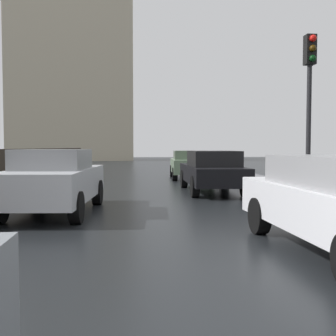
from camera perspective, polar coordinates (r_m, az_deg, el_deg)
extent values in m
cube|color=slate|center=(19.66, 3.15, 0.31)|extent=(1.97, 3.91, 0.64)
cube|color=#4D5C49|center=(19.62, 3.16, 1.83)|extent=(1.65, 1.74, 0.41)
cylinder|color=black|center=(20.87, 0.60, -0.42)|extent=(0.25, 0.61, 0.60)
cylinder|color=black|center=(21.01, 5.07, -0.41)|extent=(0.25, 0.61, 0.60)
cylinder|color=black|center=(18.36, 0.96, -0.88)|extent=(0.25, 0.61, 0.60)
cylinder|color=black|center=(18.52, 6.03, -0.86)|extent=(0.25, 0.61, 0.60)
cylinder|color=black|center=(7.38, 12.61, -6.51)|extent=(0.24, 0.64, 0.63)
cube|color=black|center=(13.91, 6.09, -0.83)|extent=(1.75, 4.60, 0.56)
cube|color=black|center=(13.59, 6.33, 1.33)|extent=(1.51, 2.26, 0.50)
cylinder|color=black|center=(15.31, 2.24, -1.53)|extent=(0.23, 0.66, 0.66)
cylinder|color=black|center=(15.56, 7.91, -1.49)|extent=(0.23, 0.66, 0.66)
cylinder|color=black|center=(12.33, 3.77, -2.61)|extent=(0.23, 0.66, 0.66)
cylinder|color=black|center=(12.63, 10.74, -2.52)|extent=(0.23, 0.66, 0.66)
cube|color=#B2B5BA|center=(9.78, -15.47, -2.14)|extent=(1.93, 4.21, 0.70)
cube|color=gray|center=(9.60, -15.75, 1.19)|extent=(1.58, 1.91, 0.45)
cylinder|color=black|center=(8.34, -12.65, -5.38)|extent=(0.26, 0.66, 0.65)
cylinder|color=black|center=(10.99, -9.81, -3.36)|extent=(0.26, 0.66, 0.65)
cylinder|color=black|center=(11.32, -17.50, -3.27)|extent=(0.26, 0.66, 0.65)
cylinder|color=black|center=(11.15, 18.98, 4.62)|extent=(0.12, 0.12, 3.48)
cube|color=black|center=(11.41, 19.17, 15.28)|extent=(0.26, 0.26, 0.75)
sphere|color=red|center=(11.32, 19.56, 16.69)|extent=(0.17, 0.17, 0.17)
sphere|color=#392405|center=(11.26, 19.54, 15.45)|extent=(0.17, 0.17, 0.17)
sphere|color=black|center=(11.21, 19.52, 14.20)|extent=(0.17, 0.17, 0.17)
cube|color=#B2A88E|center=(52.20, -13.12, 18.97)|extent=(14.07, 10.47, 32.03)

